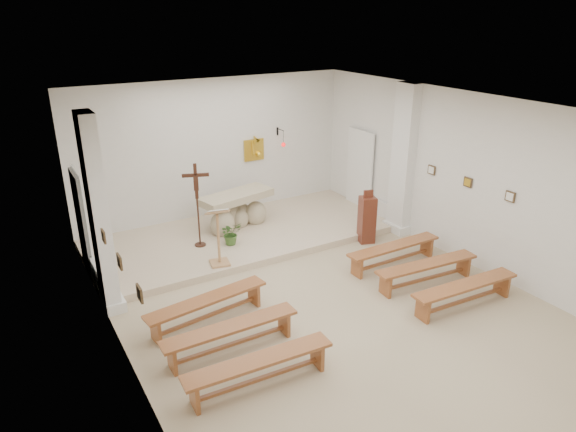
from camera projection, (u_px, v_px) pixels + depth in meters
ground at (330, 307)px, 9.20m from camera, size 7.00×10.00×0.00m
wall_left at (121, 266)px, 6.90m from camera, size 0.02×10.00×3.50m
wall_right at (477, 183)px, 10.20m from camera, size 0.02×10.00×3.50m
wall_back at (215, 151)px, 12.54m from camera, size 7.00×0.02×3.50m
ceiling at (337, 112)px, 7.91m from camera, size 7.00×10.00×0.02m
sanctuary_platform at (244, 235)px, 11.97m from camera, size 6.98×3.00×0.15m
pilaster_left at (99, 216)px, 8.56m from camera, size 0.26×0.55×3.50m
pilaster_right at (403, 161)px, 11.74m from camera, size 0.26×0.55×3.50m
gold_wall_relief at (254, 150)px, 13.05m from camera, size 0.55×0.04×0.55m
sanctuary_lamp at (283, 142)px, 13.12m from camera, size 0.11×0.36×0.44m
station_frame_left_front at (140, 293)px, 6.28m from camera, size 0.03×0.20×0.20m
station_frame_left_mid at (120, 262)px, 7.08m from camera, size 0.03×0.20×0.20m
station_frame_left_rear at (103, 236)px, 7.88m from camera, size 0.03×0.20×0.20m
station_frame_right_front at (510, 197)px, 9.57m from camera, size 0.03×0.20×0.20m
station_frame_right_mid at (468, 182)px, 10.36m from camera, size 0.03×0.20×0.20m
station_frame_right_rear at (432, 170)px, 11.16m from camera, size 0.03×0.20×0.20m
radiator_left at (98, 278)px, 9.64m from camera, size 0.10×0.85×0.52m
radiator_right at (381, 211)px, 12.88m from camera, size 0.10×0.85×0.52m
altar at (236, 213)px, 12.13m from camera, size 1.88×1.06×0.92m
lectern at (218, 236)px, 10.20m from camera, size 0.51×0.45×1.26m
crucifix_stand at (197, 199)px, 10.87m from camera, size 0.54×0.24×1.86m
potted_plant at (231, 233)px, 11.25m from camera, size 0.49×0.43×0.51m
donation_pedestal at (367, 219)px, 11.62m from camera, size 0.42×0.42×1.25m
bench_left_front at (207, 304)px, 8.64m from camera, size 2.22×0.63×0.46m
bench_right_front at (394, 250)px, 10.59m from camera, size 2.19×0.35×0.46m
bench_left_second at (231, 332)px, 7.89m from camera, size 2.19×0.36×0.46m
bench_right_second at (427, 268)px, 9.84m from camera, size 2.21×0.54×0.46m
bench_left_third at (259, 366)px, 7.14m from camera, size 2.21×0.46×0.46m
bench_right_third at (465, 290)px, 9.09m from camera, size 2.21×0.48×0.46m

